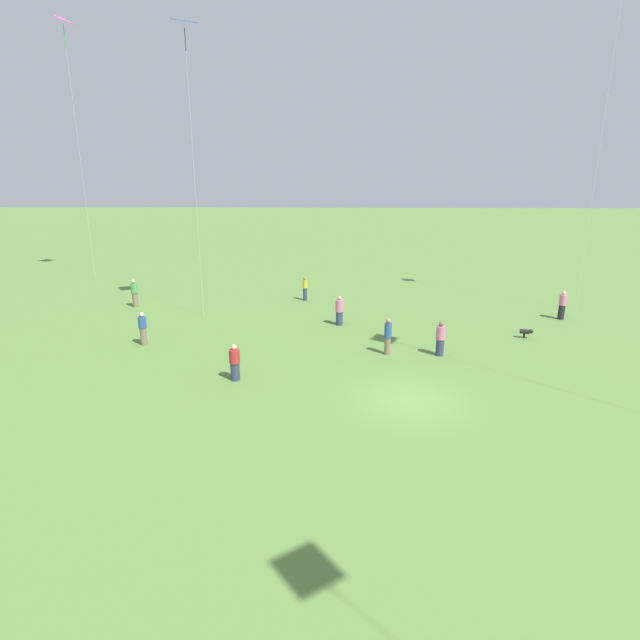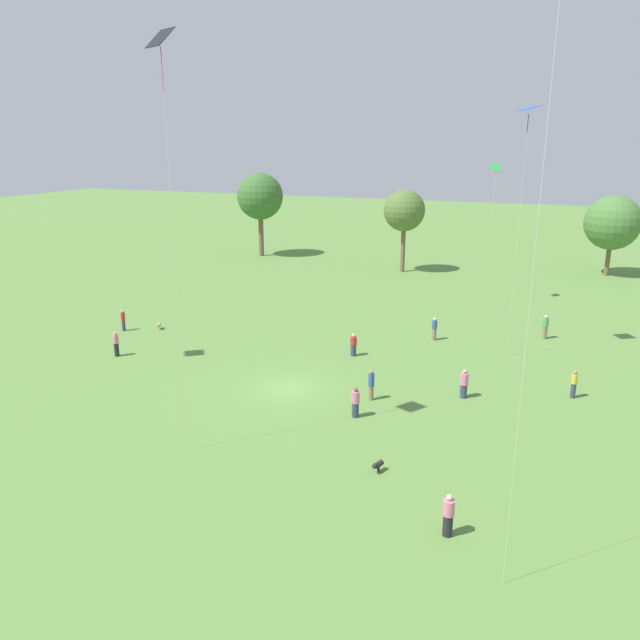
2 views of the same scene
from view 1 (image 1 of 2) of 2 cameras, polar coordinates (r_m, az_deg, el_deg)
The scene contains 12 objects.
ground_plane at distance 19.78m, azimuth 10.08°, elevation -8.97°, with size 240.00×240.00×0.00m, color #5B843D.
person_0 at distance 21.28m, azimuth -9.72°, elevation -4.85°, with size 0.59×0.59×1.59m.
person_3 at distance 33.18m, azimuth 25.95°, elevation 1.51°, with size 0.61×0.61×1.74m.
person_5 at distance 28.68m, azimuth 2.23°, elevation 1.04°, with size 0.66×0.66×1.73m.
person_6 at distance 24.14m, azimuth 7.75°, elevation -1.85°, with size 0.49×0.49×1.80m.
person_7 at distance 24.47m, azimuth 13.60°, elevation -2.12°, with size 0.57×0.57×1.70m.
person_8 at distance 26.82m, azimuth -19.59°, elevation -0.95°, with size 0.55×0.55×1.72m.
person_9 at distance 34.85m, azimuth -20.43°, elevation 2.85°, with size 0.58×0.58×1.82m.
person_10 at distance 34.41m, azimuth -1.72°, elevation 3.64°, with size 0.43×0.43×1.69m.
kite_3 at distance 46.23m, azimuth -27.22°, elevation 27.25°, with size 1.41×1.34×19.54m.
kite_4 at distance 31.23m, azimuth -15.20°, elevation 29.15°, with size 1.58×1.59×16.31m.
dog_1 at distance 28.62m, azimuth 22.50°, elevation -1.25°, with size 0.41×0.68×0.52m.
Camera 1 is at (-17.69, 2.98, 8.32)m, focal length 28.00 mm.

